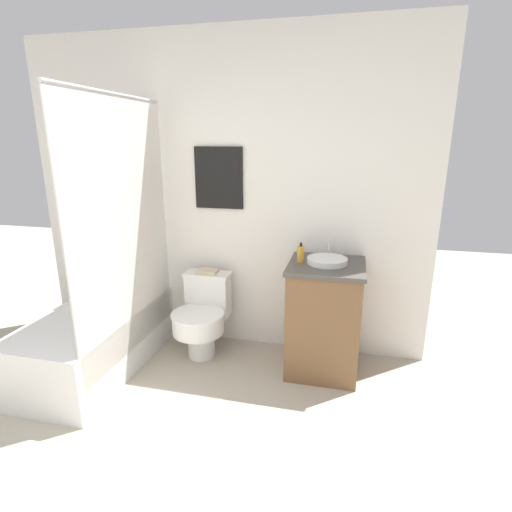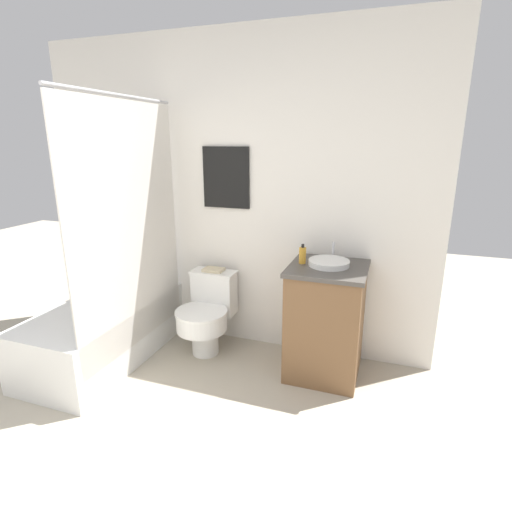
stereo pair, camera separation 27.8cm
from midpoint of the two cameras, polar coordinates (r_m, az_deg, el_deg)
The scene contains 7 objects.
wall_back at distance 3.28m, azimuth -1.30°, elevation 8.55°, with size 3.30×0.07×2.50m.
shower_area at distance 3.36m, azimuth -18.48°, elevation -9.50°, with size 0.67×1.32×1.98m.
toilet at distance 3.29m, azimuth -4.58°, elevation -8.10°, with size 0.41×0.54×0.65m.
vanity at distance 3.02m, azimuth 12.55°, elevation -9.06°, with size 0.54×0.55×0.84m.
sink at distance 2.88m, azimuth 13.13°, elevation -0.97°, with size 0.29×0.32×0.13m.
soap_bottle at distance 2.89m, azimuth 9.41°, elevation 0.10°, with size 0.05×0.05×0.14m.
book_on_tank at distance 3.30m, azimuth -3.70°, elevation -2.01°, with size 0.17×0.12×0.02m.
Camera 2 is at (1.28, -0.58, 1.69)m, focal length 28.00 mm.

